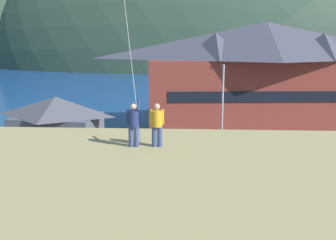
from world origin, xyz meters
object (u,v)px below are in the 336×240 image
(storage_shed_near_lot, at_px, (57,126))
(parked_car_corner_spot, at_px, (122,187))
(moored_boat_wharfside, at_px, (161,108))
(parking_light_pole, at_px, (222,104))
(person_kite_flyer, at_px, (134,123))
(parked_car_back_row_right, at_px, (147,155))
(parked_car_mid_row_near, at_px, (233,188))
(person_companion, at_px, (157,124))
(wharf_dock, at_px, (187,107))
(parked_car_front_row_end, at_px, (331,190))
(parked_car_front_row_red, at_px, (21,181))
(harbor_lodge, at_px, (264,74))
(parked_car_mid_row_far, at_px, (237,152))

(storage_shed_near_lot, xyz_separation_m, parked_car_corner_spot, (7.08, -9.02, -1.72))
(moored_boat_wharfside, height_order, parking_light_pole, parking_light_pole)
(person_kite_flyer, bearing_deg, parked_car_back_row_right, 94.25)
(moored_boat_wharfside, xyz_separation_m, parked_car_corner_spot, (-0.57, -28.92, 0.34))
(storage_shed_near_lot, xyz_separation_m, parked_car_mid_row_near, (14.12, -8.92, -1.72))
(parked_car_back_row_right, xyz_separation_m, parked_car_mid_row_near, (6.14, -6.76, 0.00))
(parked_car_mid_row_near, relative_size, person_kite_flyer, 2.30)
(parked_car_mid_row_near, bearing_deg, storage_shed_near_lot, 147.72)
(moored_boat_wharfside, relative_size, parked_car_back_row_right, 1.63)
(storage_shed_near_lot, height_order, person_companion, person_companion)
(wharf_dock, height_order, parked_car_back_row_right, parked_car_back_row_right)
(wharf_dock, xyz_separation_m, parked_car_back_row_right, (-3.10, -24.59, 0.71))
(parked_car_back_row_right, bearing_deg, moored_boat_wharfside, 90.83)
(parked_car_front_row_end, xyz_separation_m, parking_light_pole, (-5.95, 10.70, 3.53))
(wharf_dock, height_order, person_kite_flyer, person_kite_flyer)
(moored_boat_wharfside, height_order, parked_car_mid_row_near, moored_boat_wharfside)
(moored_boat_wharfside, xyz_separation_m, parked_car_front_row_red, (-7.37, -28.32, 0.34))
(harbor_lodge, bearing_deg, parked_car_front_row_red, -134.04)
(moored_boat_wharfside, relative_size, parked_car_corner_spot, 1.62)
(parked_car_front_row_end, distance_m, person_companion, 14.48)
(parked_car_corner_spot, height_order, parking_light_pole, parking_light_pole)
(storage_shed_near_lot, height_order, parked_car_corner_spot, storage_shed_near_lot)
(wharf_dock, xyz_separation_m, parked_car_front_row_end, (9.15, -31.35, 0.71))
(storage_shed_near_lot, distance_m, person_companion, 20.39)
(storage_shed_near_lot, bearing_deg, parked_car_corner_spot, -51.87)
(parked_car_corner_spot, xyz_separation_m, parked_car_front_row_red, (-6.80, 0.59, 0.00))
(parked_car_corner_spot, bearing_deg, parking_light_pole, 56.33)
(parked_car_mid_row_near, xyz_separation_m, person_companion, (-4.09, -8.29, 6.07))
(parked_car_back_row_right, distance_m, parked_car_mid_row_far, 7.42)
(wharf_dock, bearing_deg, parked_car_mid_row_near, -84.46)
(harbor_lodge, bearing_deg, parked_car_mid_row_near, -105.11)
(harbor_lodge, xyz_separation_m, parked_car_corner_spot, (-12.58, -20.64, -5.21))
(parked_car_back_row_right, bearing_deg, person_companion, -82.25)
(parked_car_back_row_right, bearing_deg, storage_shed_near_lot, 164.86)
(parked_car_corner_spot, distance_m, person_kite_flyer, 10.44)
(parked_car_front_row_red, height_order, parking_light_pole, parking_light_pole)
(person_companion, bearing_deg, parked_car_mid_row_far, 71.79)
(parked_car_back_row_right, xyz_separation_m, person_companion, (2.05, -15.06, 6.07))
(person_kite_flyer, bearing_deg, moored_boat_wharfside, 92.23)
(wharf_dock, relative_size, parked_car_corner_spot, 2.54)
(harbor_lodge, distance_m, parked_car_back_row_right, 18.80)
(parked_car_mid_row_far, bearing_deg, moored_boat_wharfside, 110.06)
(parked_car_mid_row_near, bearing_deg, parked_car_front_row_red, 177.96)
(wharf_dock, bearing_deg, parked_car_back_row_right, -97.18)
(parked_car_front_row_end, height_order, person_companion, person_companion)
(storage_shed_near_lot, distance_m, parked_car_mid_row_near, 16.79)
(storage_shed_near_lot, relative_size, wharf_dock, 0.74)
(parked_car_corner_spot, bearing_deg, moored_boat_wharfside, 88.86)
(parked_car_corner_spot, bearing_deg, parked_car_front_row_end, 0.46)
(moored_boat_wharfside, relative_size, parked_car_front_row_red, 1.63)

